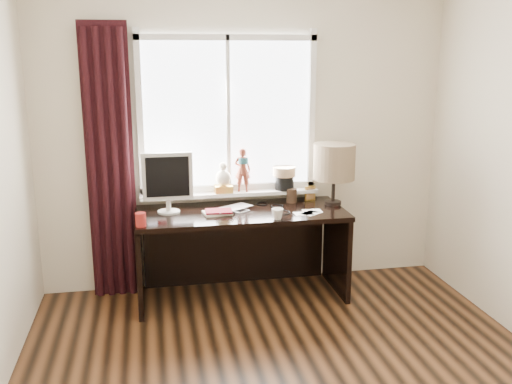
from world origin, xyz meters
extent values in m
cube|color=beige|center=(0.00, 2.00, 1.30)|extent=(3.50, 0.00, 2.60)
imported|color=silver|center=(-0.18, 1.65, 0.76)|extent=(0.43, 0.39, 0.03)
imported|color=white|center=(0.14, 1.34, 0.80)|extent=(0.13, 0.12, 0.09)
cylinder|color=maroon|center=(-0.90, 1.36, 0.80)|extent=(0.08, 0.08, 0.10)
cube|color=white|center=(-0.15, 1.99, 1.50)|extent=(1.40, 0.02, 1.30)
cube|color=silver|center=(-0.15, 1.96, 0.88)|extent=(1.50, 0.05, 0.05)
cube|color=silver|center=(-0.15, 1.96, 2.12)|extent=(1.50, 0.05, 0.05)
cube|color=silver|center=(-0.88, 1.96, 1.50)|extent=(0.05, 0.05, 1.40)
cube|color=silver|center=(0.57, 1.96, 1.50)|extent=(0.05, 0.05, 1.40)
cube|color=silver|center=(-0.15, 1.96, 1.50)|extent=(0.03, 0.05, 1.30)
cube|color=silver|center=(-0.15, 1.91, 0.83)|extent=(1.52, 0.18, 0.03)
cylinder|color=#550407|center=(-0.71, 1.89, 0.97)|extent=(0.13, 0.13, 0.23)
cube|color=gold|center=(-0.21, 1.89, 0.88)|extent=(0.15, 0.12, 0.06)
sphere|color=beige|center=(-0.21, 1.89, 0.97)|extent=(0.13, 0.13, 0.13)
sphere|color=beige|center=(-0.21, 1.89, 1.07)|extent=(0.07, 0.07, 0.07)
imported|color=brown|center=(-0.04, 1.89, 1.04)|extent=(0.16, 0.13, 0.38)
cylinder|color=#1E4C51|center=(-0.04, 1.88, 1.12)|extent=(0.11, 0.11, 0.05)
cylinder|color=black|center=(0.32, 1.89, 0.91)|extent=(0.16, 0.16, 0.12)
cylinder|color=#8C6B4C|center=(0.32, 1.89, 1.01)|extent=(0.20, 0.20, 0.08)
cube|color=black|center=(-1.13, 1.92, 1.12)|extent=(0.38, 0.05, 2.25)
cylinder|color=black|center=(-1.27, 1.89, 1.10)|extent=(0.06, 0.06, 2.20)
cylinder|color=black|center=(-1.18, 1.89, 1.10)|extent=(0.06, 0.06, 2.20)
cylinder|color=black|center=(-1.09, 1.89, 1.10)|extent=(0.06, 0.06, 2.20)
cylinder|color=black|center=(-1.00, 1.89, 1.10)|extent=(0.06, 0.06, 2.20)
cube|color=black|center=(-0.10, 1.63, 0.73)|extent=(1.70, 0.70, 0.04)
cube|color=black|center=(-0.93, 1.63, 0.35)|extent=(0.04, 0.64, 0.71)
cube|color=black|center=(0.73, 1.63, 0.35)|extent=(0.04, 0.64, 0.71)
cube|color=black|center=(-0.10, 1.97, 0.35)|extent=(1.60, 0.03, 0.71)
cylinder|color=beige|center=(-0.68, 1.70, 0.76)|extent=(0.18, 0.18, 0.01)
cylinder|color=beige|center=(-0.68, 1.70, 0.81)|extent=(0.04, 0.04, 0.10)
cube|color=beige|center=(-0.68, 1.70, 1.05)|extent=(0.40, 0.04, 0.38)
cube|color=black|center=(-0.68, 1.67, 1.05)|extent=(0.34, 0.01, 0.32)
cube|color=beige|center=(-0.30, 1.58, 0.76)|extent=(0.24, 0.19, 0.02)
cube|color=#5E0B15|center=(-0.29, 1.57, 0.78)|extent=(0.22, 0.16, 0.01)
cylinder|color=black|center=(0.37, 1.82, 0.81)|extent=(0.09, 0.09, 0.12)
cylinder|color=black|center=(0.36, 1.83, 0.86)|extent=(0.01, 0.01, 0.22)
cylinder|color=black|center=(0.38, 1.81, 0.84)|extent=(0.01, 0.01, 0.19)
cylinder|color=black|center=(0.37, 1.84, 0.88)|extent=(0.01, 0.01, 0.25)
cylinder|color=black|center=(0.39, 1.83, 0.83)|extent=(0.01, 0.01, 0.17)
cube|color=gold|center=(0.54, 1.85, 0.81)|extent=(0.10, 0.04, 0.13)
cube|color=#996633|center=(0.54, 1.84, 0.81)|extent=(0.07, 0.02, 0.10)
cylinder|color=black|center=(0.70, 1.69, 0.77)|extent=(0.14, 0.14, 0.03)
cylinder|color=black|center=(0.70, 1.69, 0.89)|extent=(0.03, 0.03, 0.22)
cylinder|color=#9B8669|center=(0.70, 1.69, 1.12)|extent=(0.35, 0.35, 0.30)
cube|color=white|center=(0.38, 1.46, 0.75)|extent=(0.15, 0.11, 0.00)
cube|color=white|center=(0.47, 1.51, 0.75)|extent=(0.15, 0.11, 0.00)
cube|color=white|center=(0.44, 1.46, 0.75)|extent=(0.19, 0.18, 0.00)
torus|color=black|center=(0.22, 1.51, 0.75)|extent=(0.18, 0.18, 0.01)
torus|color=black|center=(0.22, 1.71, 0.75)|extent=(0.15, 0.15, 0.01)
torus|color=black|center=(0.11, 1.81, 0.75)|extent=(0.14, 0.14, 0.01)
camera|label=1|loc=(-0.83, -2.78, 2.01)|focal=40.00mm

